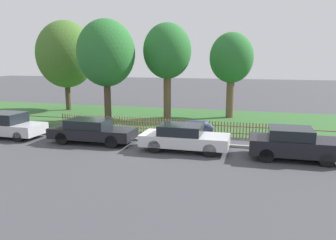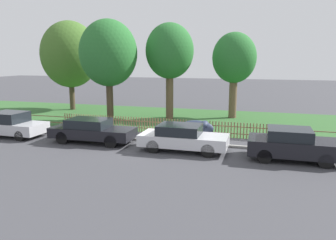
# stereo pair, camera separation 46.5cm
# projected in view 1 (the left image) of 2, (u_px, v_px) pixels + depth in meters

# --- Properties ---
(ground_plane) EXTENTS (120.00, 120.00, 0.00)m
(ground_plane) POSITION_uv_depth(u_px,v_px,m) (154.00, 142.00, 17.49)
(ground_plane) COLOR #424247
(kerb_stone) EXTENTS (42.85, 0.20, 0.12)m
(kerb_stone) POSITION_uv_depth(u_px,v_px,m) (154.00, 141.00, 17.58)
(kerb_stone) COLOR gray
(kerb_stone) RESTS_ON ground
(grass_strip) EXTENTS (42.85, 10.06, 0.01)m
(grass_strip) POSITION_uv_depth(u_px,v_px,m) (183.00, 119.00, 24.29)
(grass_strip) COLOR #33602D
(grass_strip) RESTS_ON ground
(park_fence) EXTENTS (42.85, 0.05, 0.91)m
(park_fence) POSITION_uv_depth(u_px,v_px,m) (164.00, 126.00, 19.45)
(park_fence) COLOR olive
(park_fence) RESTS_ON ground
(parked_car_black_saloon) EXTENTS (3.87, 1.80, 1.40)m
(parked_car_black_saloon) POSITION_uv_depth(u_px,v_px,m) (9.00, 125.00, 18.49)
(parked_car_black_saloon) COLOR #BCBCC1
(parked_car_black_saloon) RESTS_ON ground
(parked_car_navy_estate) EXTENTS (4.49, 1.76, 1.27)m
(parked_car_navy_estate) POSITION_uv_depth(u_px,v_px,m) (92.00, 131.00, 17.22)
(parked_car_navy_estate) COLOR black
(parked_car_navy_estate) RESTS_ON ground
(parked_car_red_compact) EXTENTS (4.22, 1.78, 1.27)m
(parked_car_red_compact) POSITION_uv_depth(u_px,v_px,m) (184.00, 137.00, 15.78)
(parked_car_red_compact) COLOR silver
(parked_car_red_compact) RESTS_ON ground
(parked_car_white_van) EXTENTS (3.85, 1.86, 1.41)m
(parked_car_white_van) POSITION_uv_depth(u_px,v_px,m) (293.00, 143.00, 14.41)
(parked_car_white_van) COLOR black
(parked_car_white_van) RESTS_ON ground
(covered_motorcycle) EXTENTS (2.02, 0.76, 1.10)m
(covered_motorcycle) POSITION_uv_depth(u_px,v_px,m) (197.00, 128.00, 17.90)
(covered_motorcycle) COLOR black
(covered_motorcycle) RESTS_ON ground
(tree_nearest_kerb) EXTENTS (4.90, 4.90, 7.60)m
(tree_nearest_kerb) POSITION_uv_depth(u_px,v_px,m) (66.00, 55.00, 27.82)
(tree_nearest_kerb) COLOR #473828
(tree_nearest_kerb) RESTS_ON ground
(tree_behind_motorcycle) EXTENTS (3.97, 3.97, 7.07)m
(tree_behind_motorcycle) POSITION_uv_depth(u_px,v_px,m) (106.00, 53.00, 22.31)
(tree_behind_motorcycle) COLOR #473828
(tree_behind_motorcycle) RESTS_ON ground
(tree_mid_park) EXTENTS (3.48, 3.48, 6.96)m
(tree_mid_park) POSITION_uv_depth(u_px,v_px,m) (167.00, 52.00, 23.63)
(tree_mid_park) COLOR brown
(tree_mid_park) RESTS_ON ground
(tree_far_left) EXTENTS (3.22, 3.22, 6.33)m
(tree_far_left) POSITION_uv_depth(u_px,v_px,m) (231.00, 59.00, 24.14)
(tree_far_left) COLOR brown
(tree_far_left) RESTS_ON ground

